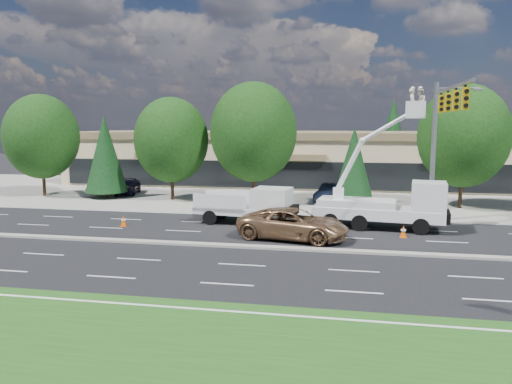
% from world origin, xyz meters
% --- Properties ---
extents(ground, '(140.00, 140.00, 0.00)m').
position_xyz_m(ground, '(0.00, 0.00, 0.00)').
color(ground, black).
rests_on(ground, ground).
extents(concrete_apron, '(140.00, 22.00, 0.01)m').
position_xyz_m(concrete_apron, '(0.00, 20.00, 0.01)').
color(concrete_apron, gray).
rests_on(concrete_apron, ground).
extents(grass_verge, '(140.00, 10.00, 0.01)m').
position_xyz_m(grass_verge, '(0.00, -13.00, 0.01)').
color(grass_verge, '#1D4D16').
rests_on(grass_verge, ground).
extents(road_median, '(120.00, 0.55, 0.12)m').
position_xyz_m(road_median, '(0.00, 0.00, 0.06)').
color(road_median, gray).
rests_on(road_median, ground).
extents(strip_mall, '(50.40, 15.40, 5.50)m').
position_xyz_m(strip_mall, '(0.00, 29.97, 2.83)').
color(strip_mall, tan).
rests_on(strip_mall, ground).
extents(tree_front_a, '(6.46, 6.46, 8.96)m').
position_xyz_m(tree_front_a, '(-22.00, 15.00, 5.24)').
color(tree_front_a, '#332114').
rests_on(tree_front_a, ground).
extents(tree_front_b, '(3.61, 3.61, 7.12)m').
position_xyz_m(tree_front_b, '(-16.00, 15.00, 3.82)').
color(tree_front_b, '#332114').
rests_on(tree_front_b, ground).
extents(tree_front_c, '(6.19, 6.19, 8.58)m').
position_xyz_m(tree_front_c, '(-10.00, 15.00, 5.02)').
color(tree_front_c, '#332114').
rests_on(tree_front_c, ground).
extents(tree_front_d, '(7.01, 7.01, 9.73)m').
position_xyz_m(tree_front_d, '(-3.00, 15.00, 5.69)').
color(tree_front_d, '#332114').
rests_on(tree_front_d, ground).
extents(tree_front_e, '(3.12, 3.12, 6.16)m').
position_xyz_m(tree_front_e, '(5.00, 15.00, 3.30)').
color(tree_front_e, '#332114').
rests_on(tree_front_e, ground).
extents(tree_front_f, '(6.73, 6.73, 9.34)m').
position_xyz_m(tree_front_f, '(13.00, 15.00, 5.47)').
color(tree_front_f, '#332114').
rests_on(tree_front_f, ground).
extents(tree_back_a, '(4.18, 4.18, 8.24)m').
position_xyz_m(tree_back_a, '(-18.00, 42.00, 4.42)').
color(tree_back_a, '#332114').
rests_on(tree_back_a, ground).
extents(tree_back_b, '(5.06, 5.06, 9.97)m').
position_xyz_m(tree_back_b, '(-4.00, 42.00, 5.35)').
color(tree_back_b, '#332114').
rests_on(tree_back_b, ground).
extents(tree_back_c, '(4.82, 4.82, 9.49)m').
position_xyz_m(tree_back_c, '(10.00, 42.00, 5.09)').
color(tree_back_c, '#332114').
rests_on(tree_back_c, ground).
extents(tree_back_d, '(4.49, 4.49, 8.86)m').
position_xyz_m(tree_back_d, '(22.00, 42.00, 4.75)').
color(tree_back_d, '#332114').
rests_on(tree_back_d, ground).
extents(signal_mast, '(2.76, 10.16, 9.00)m').
position_xyz_m(signal_mast, '(10.03, 7.04, 6.06)').
color(signal_mast, gray).
rests_on(signal_mast, ground).
extents(utility_pickup, '(6.38, 2.98, 2.36)m').
position_xyz_m(utility_pickup, '(-1.54, 6.14, 0.97)').
color(utility_pickup, white).
rests_on(utility_pickup, ground).
extents(bucket_truck, '(8.00, 3.32, 8.51)m').
position_xyz_m(bucket_truck, '(7.12, 6.12, 1.79)').
color(bucket_truck, white).
rests_on(bucket_truck, ground).
extents(traffic_cone_a, '(0.40, 0.40, 0.70)m').
position_xyz_m(traffic_cone_a, '(-9.14, 3.88, 0.34)').
color(traffic_cone_a, '#DB5206').
rests_on(traffic_cone_a, ground).
extents(traffic_cone_b, '(0.40, 0.40, 0.70)m').
position_xyz_m(traffic_cone_b, '(-0.68, 3.58, 0.34)').
color(traffic_cone_b, '#DB5206').
rests_on(traffic_cone_b, ground).
extents(traffic_cone_c, '(0.40, 0.40, 0.70)m').
position_xyz_m(traffic_cone_c, '(0.19, 3.44, 0.34)').
color(traffic_cone_c, '#DB5206').
rests_on(traffic_cone_c, ground).
extents(traffic_cone_d, '(0.40, 0.40, 0.70)m').
position_xyz_m(traffic_cone_d, '(7.78, 3.93, 0.34)').
color(traffic_cone_d, '#DB5206').
rests_on(traffic_cone_d, ground).
extents(minivan, '(6.53, 3.87, 1.70)m').
position_xyz_m(minivan, '(1.71, 2.40, 0.85)').
color(minivan, '#916946').
rests_on(minivan, ground).
extents(parked_car_west, '(2.68, 4.66, 1.49)m').
position_xyz_m(parked_car_west, '(-15.16, 17.41, 0.75)').
color(parked_car_west, black).
rests_on(parked_car_west, ground).
extents(parked_car_east, '(2.80, 4.89, 1.52)m').
position_xyz_m(parked_car_east, '(3.28, 16.00, 0.76)').
color(parked_car_east, black).
rests_on(parked_car_east, ground).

